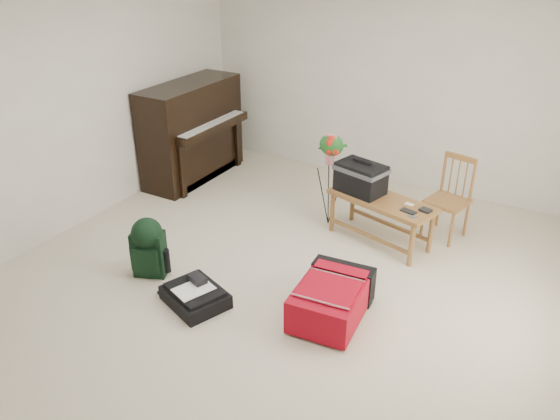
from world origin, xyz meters
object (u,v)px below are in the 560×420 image
Objects in this scene: bench at (365,186)px; flower_stand at (330,180)px; dining_chair at (448,199)px; piano at (193,133)px; black_duffel at (195,295)px; red_suitcase at (334,296)px; green_backpack at (148,245)px.

bench is 1.09× the size of flower_stand.
bench is 1.34× the size of dining_chair.
piano is 1.38× the size of flower_stand.
black_duffel is at bearing -102.59° from flower_stand.
red_suitcase is 1.39× the size of green_backpack.
flower_stand reaches higher than bench.
piano reaches higher than black_duffel.
flower_stand is at bearing -8.58° from piano.
dining_chair is at bearing 22.28° from green_backpack.
dining_chair is 1.25m from flower_stand.
piano is 1.70× the size of dining_chair.
green_backpack is at bearing -62.53° from piano.
green_backpack is (1.08, -2.09, -0.27)m from piano.
dining_chair is 1.49× the size of green_backpack.
black_duffel is (-1.11, -0.48, -0.10)m from red_suitcase.
piano reaches higher than bench.
green_backpack is at bearing -172.53° from black_duffel.
dining_chair is (3.30, 0.07, -0.17)m from piano.
flower_stand is at bearing 112.04° from red_suitcase.
piano is at bearing 148.49° from black_duffel.
red_suitcase is at bearing -62.87° from bench.
bench is 0.91m from dining_chair.
red_suitcase is 1.80m from green_backpack.
piano is at bearing -174.54° from bench.
dining_chair is 1.90m from red_suitcase.
green_backpack is (-1.47, -1.66, -0.27)m from bench.
flower_stand is (0.38, 1.92, 0.45)m from black_duffel.
dining_chair is at bearing 76.59° from black_duffel.
green_backpack is at bearing -122.28° from dining_chair.
black_duffel is (1.74, -2.24, -0.52)m from piano.
dining_chair is at bearing 48.57° from bench.
red_suitcase is at bearing -11.34° from green_backpack.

